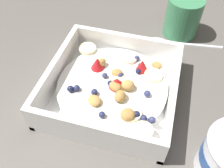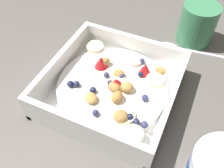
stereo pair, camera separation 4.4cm
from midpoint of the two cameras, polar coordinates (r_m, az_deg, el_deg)
ground_plane at (r=0.47m, az=0.29°, el=-2.59°), size 2.40×2.40×0.00m
fruit_bowl at (r=0.45m, az=2.99°, el=-0.99°), size 0.23×0.23×0.06m
spoon at (r=0.58m, az=17.82°, el=8.03°), size 0.04×0.17×0.01m
coffee_mug at (r=0.60m, az=21.44°, el=13.03°), size 0.10×0.08×0.09m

